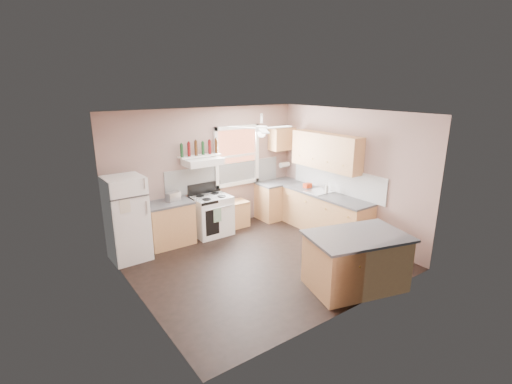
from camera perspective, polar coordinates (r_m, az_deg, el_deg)
floor at (r=7.02m, az=0.76°, el=-10.54°), size 4.50×4.50×0.00m
ceiling at (r=6.28m, az=0.86°, el=12.00°), size 4.50×4.50×0.00m
wall_back at (r=8.19m, az=-7.59°, el=3.32°), size 4.50×0.05×2.70m
wall_right at (r=8.04m, az=14.04°, el=2.72°), size 0.05×4.00×2.70m
wall_left at (r=5.56m, az=-18.53°, el=-3.70°), size 0.05×4.00×2.70m
backsplash_back at (r=8.41m, az=-4.71°, el=2.53°), size 2.90×0.03×0.55m
backsplash_right at (r=8.24m, az=12.20°, el=1.91°), size 0.03×2.60×0.55m
window_view at (r=8.47m, az=-3.02°, el=5.60°), size 1.00×0.02×1.20m
window_frame at (r=8.45m, az=-2.92°, el=5.57°), size 1.16×0.07×1.36m
refrigerator at (r=7.21m, az=-19.25°, el=-3.90°), size 0.69×0.67×1.59m
base_cabinet_left at (r=7.75m, az=-13.14°, el=-4.85°), size 0.90×0.60×0.86m
counter_left at (r=7.61m, az=-13.36°, el=-1.68°), size 0.92×0.62×0.04m
toaster at (r=7.63m, az=-12.65°, el=-0.71°), size 0.32×0.24×0.18m
stove at (r=8.10m, az=-6.84°, el=-3.60°), size 0.79×0.64×0.86m
range_hood at (r=7.79m, az=-8.20°, el=4.66°), size 0.78×0.50×0.14m
bottle_shelf at (r=7.88m, az=-8.64°, el=5.51°), size 0.90×0.26×0.03m
cart at (r=8.51m, az=-3.30°, el=-3.44°), size 0.60×0.41×0.60m
base_cabinet_corner at (r=9.10m, az=3.37°, el=-1.25°), size 1.00×0.60×0.86m
base_cabinet_right at (r=8.25m, az=10.55°, el=-3.38°), size 0.60×2.20×0.86m
counter_corner at (r=8.98m, az=3.42°, el=1.49°), size 1.02×0.62×0.04m
counter_right at (r=8.11m, az=10.66°, el=-0.39°), size 0.62×2.22×0.04m
sink at (r=8.24m, az=9.67°, el=0.03°), size 0.55×0.45×0.03m
faucet at (r=8.33m, az=10.48°, el=0.70°), size 0.03×0.03×0.14m
upper_cabinet_right at (r=8.14m, az=10.68°, el=6.18°), size 0.33×1.80×0.76m
upper_cabinet_corner at (r=9.00m, az=4.01°, el=8.15°), size 0.60×0.33×0.52m
paper_towel at (r=9.21m, az=4.39°, el=4.22°), size 0.26×0.12×0.12m
island at (r=6.24m, az=15.09°, el=-10.37°), size 1.65×1.28×0.86m
island_top at (r=6.05m, az=15.40°, el=-6.55°), size 1.76×1.39×0.04m
ceiling_fan_hub at (r=6.31m, az=0.85°, el=9.74°), size 0.20×0.20×0.08m
soap_bottle at (r=8.11m, az=10.81°, el=0.62°), size 0.10×0.10×0.23m
red_caddy at (r=8.51m, az=7.93°, el=1.01°), size 0.19×0.13×0.10m
wine_bottles at (r=7.86m, az=-8.64°, el=6.67°), size 0.86×0.06×0.31m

